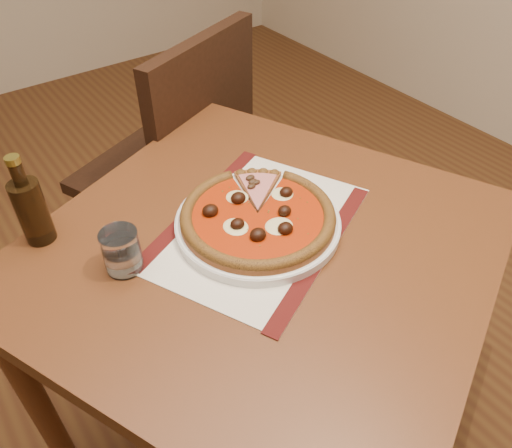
# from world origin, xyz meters

# --- Properties ---
(table) EXTENTS (1.05, 1.05, 0.75)m
(table) POSITION_xyz_m (0.55, 0.41, 0.65)
(table) COLOR brown
(table) RESTS_ON ground
(chair_far) EXTENTS (0.57, 0.57, 0.92)m
(chair_far) POSITION_xyz_m (0.71, 1.03, 0.53)
(chair_far) COLOR black
(chair_far) RESTS_ON ground
(placemat) EXTENTS (0.51, 0.45, 0.00)m
(placemat) POSITION_xyz_m (0.57, 0.44, 0.75)
(placemat) COLOR silver
(placemat) RESTS_ON table
(plate) EXTENTS (0.31, 0.31, 0.02)m
(plate) POSITION_xyz_m (0.57, 0.44, 0.76)
(plate) COLOR white
(plate) RESTS_ON placemat
(pizza) EXTENTS (0.29, 0.29, 0.04)m
(pizza) POSITION_xyz_m (0.57, 0.44, 0.78)
(pizza) COLOR brown
(pizza) RESTS_ON plate
(ham_slice) EXTENTS (0.12, 0.13, 0.02)m
(ham_slice) POSITION_xyz_m (0.63, 0.52, 0.78)
(ham_slice) COLOR brown
(ham_slice) RESTS_ON plate
(water_glass) EXTENTS (0.07, 0.07, 0.08)m
(water_glass) POSITION_xyz_m (0.32, 0.50, 0.79)
(water_glass) COLOR white
(water_glass) RESTS_ON table
(bottle) EXTENTS (0.05, 0.05, 0.18)m
(bottle) POSITION_xyz_m (0.22, 0.66, 0.82)
(bottle) COLOR #311E0C
(bottle) RESTS_ON table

